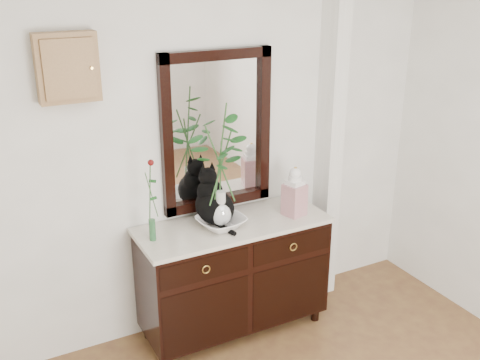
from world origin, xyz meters
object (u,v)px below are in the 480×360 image
lotus_bowl (221,222)px  cat (214,196)px  ginger_jar (295,191)px  sideboard (233,271)px

lotus_bowl → cat: bearing=91.1°
cat → ginger_jar: (0.55, -0.14, -0.01)m
sideboard → cat: (-0.10, 0.07, 0.57)m
lotus_bowl → ginger_jar: 0.57m
lotus_bowl → ginger_jar: (0.55, -0.05, 0.14)m
lotus_bowl → ginger_jar: size_ratio=0.87×
lotus_bowl → sideboard: bearing=13.5°
ginger_jar → lotus_bowl: bearing=175.2°
sideboard → ginger_jar: (0.44, -0.07, 0.56)m
cat → lotus_bowl: (0.00, -0.10, -0.15)m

